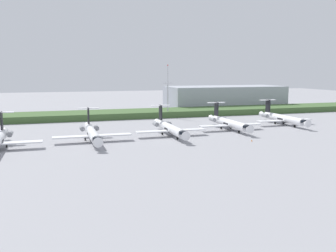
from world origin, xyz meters
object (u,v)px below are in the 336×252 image
object	(u,v)px
regional_jet_fifth	(282,118)
antenna_mast	(168,96)
regional_jet_second	(92,133)
regional_jet_third	(169,128)
regional_jet_fourth	(228,123)
safety_cone_front_marker	(252,140)

from	to	relation	value
regional_jet_fifth	antenna_mast	size ratio (longest dim) A/B	1.32
regional_jet_second	regional_jet_third	distance (m)	25.06
regional_jet_fourth	regional_jet_fifth	xyz separation A→B (m)	(25.79, 5.37, 0.00)
regional_jet_fourth	antenna_mast	size ratio (longest dim) A/B	1.32
regional_jet_third	safety_cone_front_marker	distance (m)	26.56
regional_jet_third	antenna_mast	world-z (taller)	antenna_mast
regional_jet_third	regional_jet_fifth	world-z (taller)	same
regional_jet_second	regional_jet_fifth	world-z (taller)	same
safety_cone_front_marker	regional_jet_second	bearing A→B (deg)	162.32
regional_jet_fifth	antenna_mast	world-z (taller)	antenna_mast
regional_jet_third	antenna_mast	size ratio (longest dim) A/B	1.32
regional_jet_second	regional_jet_fifth	bearing A→B (deg)	9.95
regional_jet_second	antenna_mast	world-z (taller)	antenna_mast
regional_jet_fifth	safety_cone_front_marker	xyz separation A→B (m)	(-28.99, -27.49, -2.26)
regional_jet_second	safety_cone_front_marker	xyz separation A→B (m)	(45.35, -14.46, -2.26)
safety_cone_front_marker	regional_jet_fourth	bearing A→B (deg)	81.77
regional_jet_second	regional_jet_third	world-z (taller)	same
regional_jet_fifth	safety_cone_front_marker	bearing A→B (deg)	-136.52
regional_jet_third	regional_jet_fourth	size ratio (longest dim) A/B	1.00
regional_jet_third	safety_cone_front_marker	world-z (taller)	regional_jet_third
regional_jet_second	regional_jet_fourth	bearing A→B (deg)	8.98
antenna_mast	regional_jet_third	bearing A→B (deg)	-106.49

